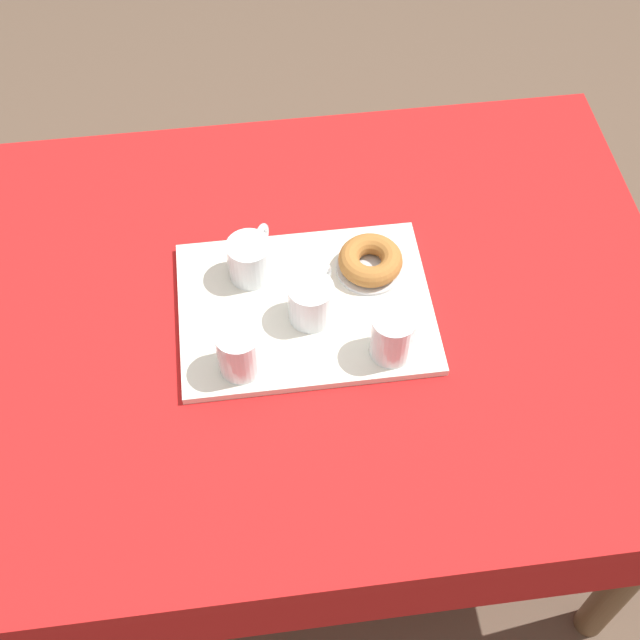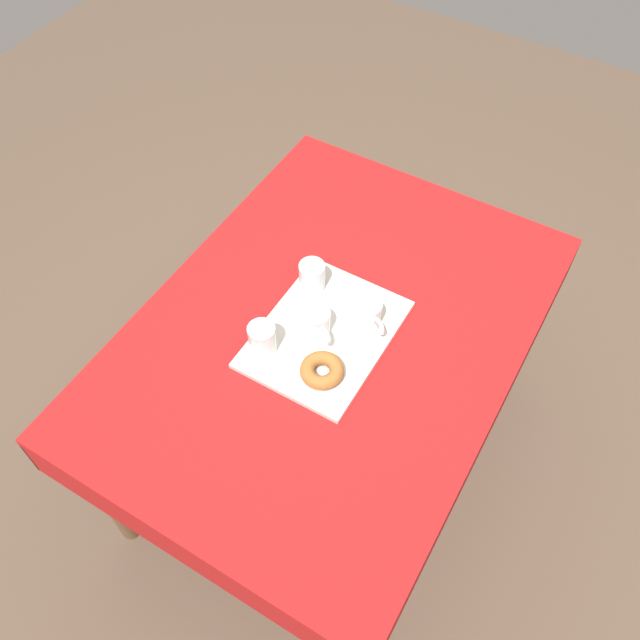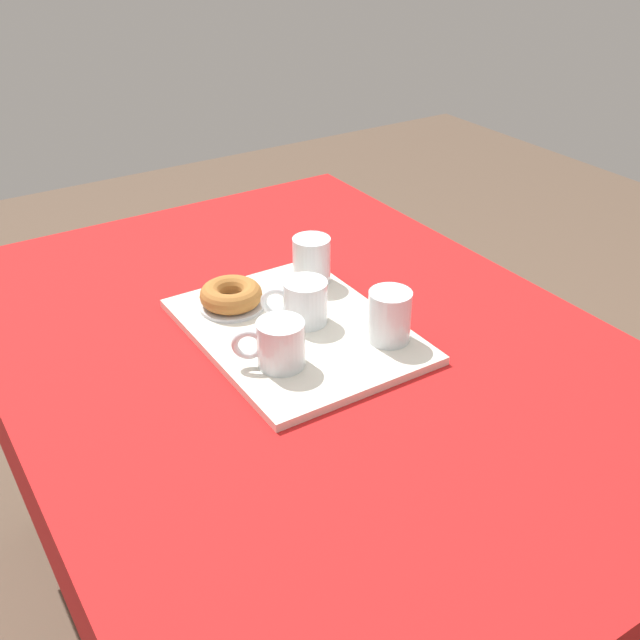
# 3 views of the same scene
# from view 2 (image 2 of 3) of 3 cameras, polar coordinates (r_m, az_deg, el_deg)

# --- Properties ---
(ground_plane) EXTENTS (6.00, 6.00, 0.00)m
(ground_plane) POSITION_cam_2_polar(r_m,az_deg,el_deg) (2.54, 0.64, -10.65)
(ground_plane) COLOR brown
(dining_table) EXTENTS (1.41, 1.02, 0.74)m
(dining_table) POSITION_cam_2_polar(r_m,az_deg,el_deg) (1.98, 0.81, -2.24)
(dining_table) COLOR red
(dining_table) RESTS_ON ground
(serving_tray) EXTENTS (0.45, 0.34, 0.02)m
(serving_tray) POSITION_cam_2_polar(r_m,az_deg,el_deg) (1.89, 0.42, -1.19)
(serving_tray) COLOR silver
(serving_tray) RESTS_ON dining_table
(tea_mug_left) EXTENTS (0.08, 0.12, 0.08)m
(tea_mug_left) POSITION_cam_2_polar(r_m,az_deg,el_deg) (1.88, 4.04, 0.48)
(tea_mug_left) COLOR white
(tea_mug_left) RESTS_ON serving_tray
(tea_mug_right) EXTENTS (0.09, 0.11, 0.08)m
(tea_mug_right) POSITION_cam_2_polar(r_m,az_deg,el_deg) (1.85, -0.32, -0.24)
(tea_mug_right) COLOR white
(tea_mug_right) RESTS_ON serving_tray
(water_glass_near) EXTENTS (0.08, 0.08, 0.09)m
(water_glass_near) POSITION_cam_2_polar(r_m,az_deg,el_deg) (1.95, -0.68, 3.63)
(water_glass_near) COLOR white
(water_glass_near) RESTS_ON serving_tray
(water_glass_far) EXTENTS (0.08, 0.08, 0.09)m
(water_glass_far) POSITION_cam_2_polar(r_m,az_deg,el_deg) (1.82, -4.89, -1.70)
(water_glass_far) COLOR white
(water_glass_far) RESTS_ON serving_tray
(donut_plate_left) EXTENTS (0.12, 0.12, 0.01)m
(donut_plate_left) POSITION_cam_2_polar(r_m,az_deg,el_deg) (1.80, 0.17, -4.67)
(donut_plate_left) COLOR silver
(donut_plate_left) RESTS_ON serving_tray
(sugar_donut_left) EXTENTS (0.12, 0.12, 0.04)m
(sugar_donut_left) POSITION_cam_2_polar(r_m,az_deg,el_deg) (1.78, 0.17, -4.27)
(sugar_donut_left) COLOR #A3662D
(sugar_donut_left) RESTS_ON donut_plate_left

